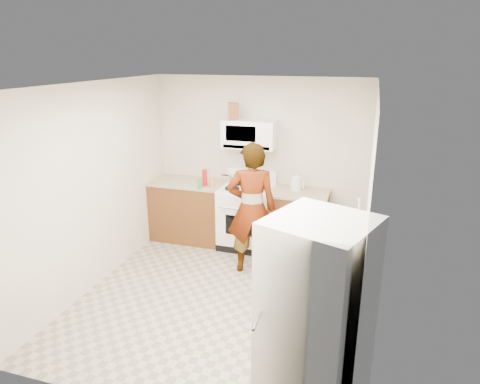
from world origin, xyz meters
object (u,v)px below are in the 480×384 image
at_px(person, 252,209).
at_px(saucepan, 235,178).
at_px(microwave, 250,134).
at_px(gas_range, 247,216).
at_px(kettle, 296,184).
at_px(fridge, 315,323).

height_order(person, saucepan, person).
xyz_separation_m(microwave, saucepan, (-0.22, 0.01, -0.69)).
bearing_deg(gas_range, person, -69.28).
xyz_separation_m(gas_range, microwave, (0.00, 0.13, 1.21)).
height_order(kettle, saucepan, kettle).
xyz_separation_m(person, saucepan, (-0.50, 0.87, 0.13)).
bearing_deg(gas_range, microwave, 90.00).
distance_m(microwave, person, 1.21).
distance_m(gas_range, kettle, 0.90).
bearing_deg(fridge, kettle, 123.43).
bearing_deg(saucepan, gas_range, -32.53).
relative_size(gas_range, fridge, 0.66).
height_order(person, kettle, person).
xyz_separation_m(kettle, saucepan, (-0.93, 0.06, -0.02)).
bearing_deg(person, saucepan, -75.73).
distance_m(gas_range, fridge, 3.25).
xyz_separation_m(microwave, person, (0.27, -0.85, -0.82)).
distance_m(microwave, kettle, 0.98).
relative_size(person, kettle, 9.50).
bearing_deg(microwave, kettle, -3.66).
xyz_separation_m(microwave, fridge, (1.39, -3.04, -0.85)).
distance_m(kettle, saucepan, 0.94).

